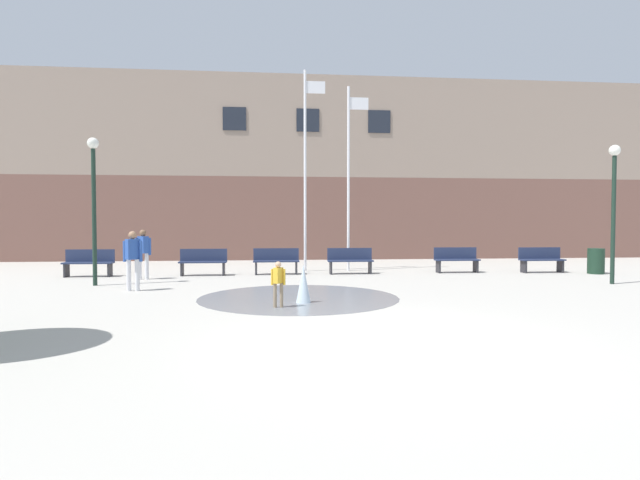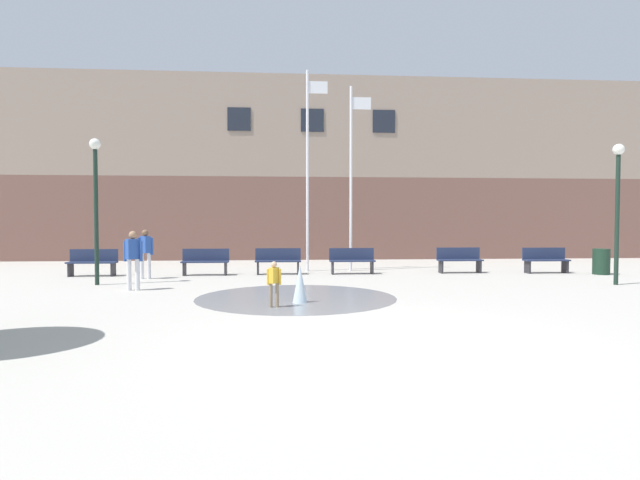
{
  "view_description": "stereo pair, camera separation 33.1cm",
  "coord_description": "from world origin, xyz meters",
  "px_view_note": "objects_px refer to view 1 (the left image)",
  "views": [
    {
      "loc": [
        -1.75,
        -7.42,
        1.81
      ],
      "look_at": [
        -0.33,
        7.23,
        1.3
      ],
      "focal_mm": 28.0,
      "sensor_mm": 36.0,
      "label": 1
    },
    {
      "loc": [
        -1.42,
        -7.45,
        1.81
      ],
      "look_at": [
        -0.33,
        7.23,
        1.3
      ],
      "focal_mm": 28.0,
      "sensor_mm": 36.0,
      "label": 2
    }
  ],
  "objects_px": {
    "park_bench_left_of_flagpoles": "(203,261)",
    "park_bench_under_left_flagpole": "(276,261)",
    "park_bench_center": "(350,260)",
    "flagpole_left": "(306,165)",
    "park_bench_far_left": "(89,262)",
    "lamp_post_right_lane": "(614,194)",
    "child_with_pink_shirt": "(278,281)",
    "adult_in_red": "(133,256)",
    "park_bench_under_right_flagpole": "(456,259)",
    "park_bench_near_trashcan": "(541,259)",
    "adult_watching": "(143,250)",
    "flagpole_right": "(349,173)",
    "trash_can": "(596,261)",
    "lamp_post_left_lane": "(94,190)"
  },
  "relations": [
    {
      "from": "flagpole_left",
      "to": "lamp_post_left_lane",
      "type": "relative_size",
      "value": 1.76
    },
    {
      "from": "trash_can",
      "to": "flagpole_right",
      "type": "bearing_deg",
      "value": 167.0
    },
    {
      "from": "child_with_pink_shirt",
      "to": "park_bench_under_right_flagpole",
      "type": "bearing_deg",
      "value": -6.55
    },
    {
      "from": "adult_watching",
      "to": "flagpole_left",
      "type": "bearing_deg",
      "value": -114.78
    },
    {
      "from": "child_with_pink_shirt",
      "to": "adult_in_red",
      "type": "bearing_deg",
      "value": 88.97
    },
    {
      "from": "park_bench_left_of_flagpoles",
      "to": "park_bench_under_left_flagpole",
      "type": "height_order",
      "value": "same"
    },
    {
      "from": "flagpole_left",
      "to": "trash_can",
      "type": "distance_m",
      "value": 10.95
    },
    {
      "from": "park_bench_near_trashcan",
      "to": "trash_can",
      "type": "bearing_deg",
      "value": -20.22
    },
    {
      "from": "park_bench_left_of_flagpoles",
      "to": "park_bench_center",
      "type": "bearing_deg",
      "value": 0.59
    },
    {
      "from": "child_with_pink_shirt",
      "to": "flagpole_left",
      "type": "relative_size",
      "value": 0.13
    },
    {
      "from": "park_bench_near_trashcan",
      "to": "park_bench_far_left",
      "type": "bearing_deg",
      "value": 179.49
    },
    {
      "from": "park_bench_under_left_flagpole",
      "to": "flagpole_left",
      "type": "xyz_separation_m",
      "value": [
        1.12,
        1.06,
        3.49
      ]
    },
    {
      "from": "adult_in_red",
      "to": "lamp_post_right_lane",
      "type": "relative_size",
      "value": 0.39
    },
    {
      "from": "park_bench_far_left",
      "to": "park_bench_under_left_flagpole",
      "type": "height_order",
      "value": "same"
    },
    {
      "from": "adult_watching",
      "to": "trash_can",
      "type": "relative_size",
      "value": 1.77
    },
    {
      "from": "adult_watching",
      "to": "lamp_post_left_lane",
      "type": "height_order",
      "value": "lamp_post_left_lane"
    },
    {
      "from": "park_bench_under_right_flagpole",
      "to": "park_bench_near_trashcan",
      "type": "height_order",
      "value": "same"
    },
    {
      "from": "park_bench_near_trashcan",
      "to": "lamp_post_right_lane",
      "type": "relative_size",
      "value": 0.39
    },
    {
      "from": "park_bench_under_left_flagpole",
      "to": "flagpole_left",
      "type": "bearing_deg",
      "value": 43.48
    },
    {
      "from": "park_bench_near_trashcan",
      "to": "lamp_post_right_lane",
      "type": "xyz_separation_m",
      "value": [
        0.26,
        -3.44,
        2.18
      ]
    },
    {
      "from": "park_bench_far_left",
      "to": "park_bench_near_trashcan",
      "type": "xyz_separation_m",
      "value": [
        15.88,
        -0.14,
        0.0
      ]
    },
    {
      "from": "park_bench_left_of_flagpoles",
      "to": "flagpole_left",
      "type": "xyz_separation_m",
      "value": [
        3.62,
        1.19,
        3.49
      ]
    },
    {
      "from": "park_bench_left_of_flagpoles",
      "to": "flagpole_left",
      "type": "bearing_deg",
      "value": 18.23
    },
    {
      "from": "child_with_pink_shirt",
      "to": "adult_in_red",
      "type": "distance_m",
      "value": 4.84
    },
    {
      "from": "park_bench_under_left_flagpole",
      "to": "lamp_post_left_lane",
      "type": "height_order",
      "value": "lamp_post_left_lane"
    },
    {
      "from": "park_bench_under_left_flagpole",
      "to": "park_bench_left_of_flagpoles",
      "type": "bearing_deg",
      "value": -177.01
    },
    {
      "from": "park_bench_far_left",
      "to": "lamp_post_right_lane",
      "type": "relative_size",
      "value": 0.39
    },
    {
      "from": "park_bench_under_left_flagpole",
      "to": "child_with_pink_shirt",
      "type": "xyz_separation_m",
      "value": [
        -0.02,
        -6.9,
        0.1
      ]
    },
    {
      "from": "adult_in_red",
      "to": "park_bench_left_of_flagpoles",
      "type": "bearing_deg",
      "value": 29.33
    },
    {
      "from": "park_bench_under_right_flagpole",
      "to": "trash_can",
      "type": "height_order",
      "value": "park_bench_under_right_flagpole"
    },
    {
      "from": "park_bench_under_right_flagpole",
      "to": "park_bench_under_left_flagpole",
      "type": "bearing_deg",
      "value": 179.99
    },
    {
      "from": "flagpole_left",
      "to": "trash_can",
      "type": "relative_size",
      "value": 8.28
    },
    {
      "from": "park_bench_under_left_flagpole",
      "to": "flagpole_right",
      "type": "xyz_separation_m",
      "value": [
        2.75,
        1.06,
        3.2
      ]
    },
    {
      "from": "adult_in_red",
      "to": "adult_watching",
      "type": "relative_size",
      "value": 1.0
    },
    {
      "from": "park_bench_far_left",
      "to": "child_with_pink_shirt",
      "type": "relative_size",
      "value": 1.62
    },
    {
      "from": "adult_watching",
      "to": "flagpole_right",
      "type": "xyz_separation_m",
      "value": [
        7.0,
        2.24,
        2.75
      ]
    },
    {
      "from": "flagpole_right",
      "to": "adult_watching",
      "type": "bearing_deg",
      "value": -162.27
    },
    {
      "from": "park_bench_near_trashcan",
      "to": "adult_watching",
      "type": "relative_size",
      "value": 1.01
    },
    {
      "from": "trash_can",
      "to": "lamp_post_right_lane",
      "type": "bearing_deg",
      "value": -116.82
    },
    {
      "from": "flagpole_right",
      "to": "trash_can",
      "type": "xyz_separation_m",
      "value": [
        8.54,
        -1.97,
        -3.23
      ]
    },
    {
      "from": "park_bench_center",
      "to": "flagpole_left",
      "type": "xyz_separation_m",
      "value": [
        -1.49,
        1.14,
        3.49
      ]
    },
    {
      "from": "flagpole_right",
      "to": "lamp_post_left_lane",
      "type": "xyz_separation_m",
      "value": [
        -7.98,
        -3.71,
        -0.94
      ]
    },
    {
      "from": "park_bench_center",
      "to": "park_bench_under_right_flagpole",
      "type": "distance_m",
      "value": 3.92
    },
    {
      "from": "park_bench_far_left",
      "to": "lamp_post_right_lane",
      "type": "height_order",
      "value": "lamp_post_right_lane"
    },
    {
      "from": "park_bench_left_of_flagpoles",
      "to": "adult_watching",
      "type": "relative_size",
      "value": 1.01
    },
    {
      "from": "park_bench_under_left_flagpole",
      "to": "park_bench_far_left",
      "type": "bearing_deg",
      "value": -178.66
    },
    {
      "from": "park_bench_center",
      "to": "park_bench_under_right_flagpole",
      "type": "xyz_separation_m",
      "value": [
        3.92,
        0.08,
        0.0
      ]
    },
    {
      "from": "park_bench_under_right_flagpole",
      "to": "adult_watching",
      "type": "distance_m",
      "value": 10.85
    },
    {
      "from": "park_bench_under_right_flagpole",
      "to": "park_bench_near_trashcan",
      "type": "relative_size",
      "value": 1.0
    },
    {
      "from": "park_bench_far_left",
      "to": "park_bench_under_left_flagpole",
      "type": "xyz_separation_m",
      "value": [
        6.27,
        0.15,
        0.0
      ]
    }
  ]
}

